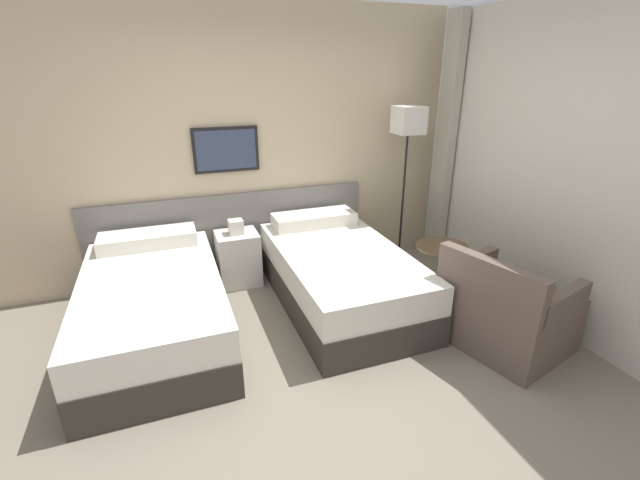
{
  "coord_description": "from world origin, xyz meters",
  "views": [
    {
      "loc": [
        -0.89,
        -2.36,
        2.08
      ],
      "look_at": [
        0.31,
        0.89,
        0.69
      ],
      "focal_mm": 24.0,
      "sensor_mm": 36.0,
      "label": 1
    }
  ],
  "objects_px": {
    "nightstand": "(238,257)",
    "armchair": "(505,313)",
    "bed_near_door": "(154,306)",
    "side_table": "(440,264)",
    "floor_lamp": "(408,130)",
    "bed_near_window": "(339,275)"
  },
  "relations": [
    {
      "from": "nightstand",
      "to": "armchair",
      "type": "height_order",
      "value": "armchair"
    },
    {
      "from": "bed_near_door",
      "to": "side_table",
      "type": "bearing_deg",
      "value": -8.82
    },
    {
      "from": "bed_near_door",
      "to": "armchair",
      "type": "xyz_separation_m",
      "value": [
        2.61,
        -1.08,
        0.0
      ]
    },
    {
      "from": "armchair",
      "to": "nightstand",
      "type": "bearing_deg",
      "value": 29.75
    },
    {
      "from": "floor_lamp",
      "to": "armchair",
      "type": "xyz_separation_m",
      "value": [
        -0.04,
        -1.69,
        -1.21
      ]
    },
    {
      "from": "side_table",
      "to": "bed_near_window",
      "type": "bearing_deg",
      "value": 155.2
    },
    {
      "from": "bed_near_window",
      "to": "armchair",
      "type": "distance_m",
      "value": 1.45
    },
    {
      "from": "bed_near_window",
      "to": "side_table",
      "type": "relative_size",
      "value": 3.17
    },
    {
      "from": "nightstand",
      "to": "side_table",
      "type": "height_order",
      "value": "nightstand"
    },
    {
      "from": "floor_lamp",
      "to": "side_table",
      "type": "bearing_deg",
      "value": -99.86
    },
    {
      "from": "side_table",
      "to": "floor_lamp",
      "type": "bearing_deg",
      "value": 80.14
    },
    {
      "from": "nightstand",
      "to": "side_table",
      "type": "relative_size",
      "value": 1.13
    },
    {
      "from": "bed_near_window",
      "to": "floor_lamp",
      "type": "height_order",
      "value": "floor_lamp"
    },
    {
      "from": "bed_near_window",
      "to": "bed_near_door",
      "type": "bearing_deg",
      "value": 180.0
    },
    {
      "from": "nightstand",
      "to": "armchair",
      "type": "distance_m",
      "value": 2.54
    },
    {
      "from": "nightstand",
      "to": "side_table",
      "type": "distance_m",
      "value": 1.99
    },
    {
      "from": "bed_near_window",
      "to": "nightstand",
      "type": "distance_m",
      "value": 1.09
    },
    {
      "from": "side_table",
      "to": "armchair",
      "type": "distance_m",
      "value": 0.73
    },
    {
      "from": "side_table",
      "to": "armchair",
      "type": "relative_size",
      "value": 0.6
    },
    {
      "from": "floor_lamp",
      "to": "side_table",
      "type": "height_order",
      "value": "floor_lamp"
    },
    {
      "from": "armchair",
      "to": "side_table",
      "type": "bearing_deg",
      "value": -4.01
    },
    {
      "from": "armchair",
      "to": "floor_lamp",
      "type": "bearing_deg",
      "value": -16.26
    }
  ]
}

